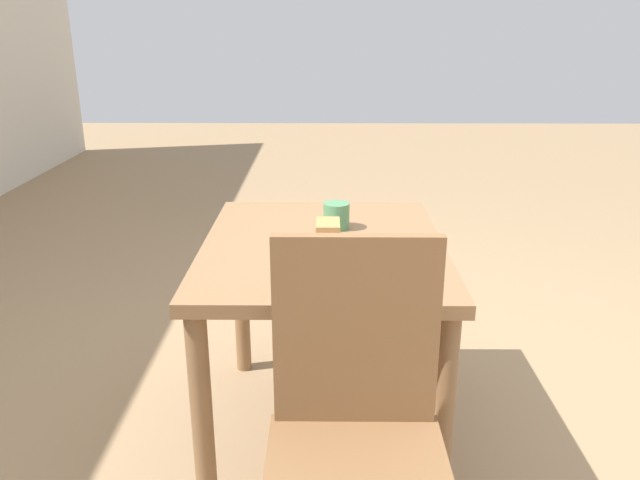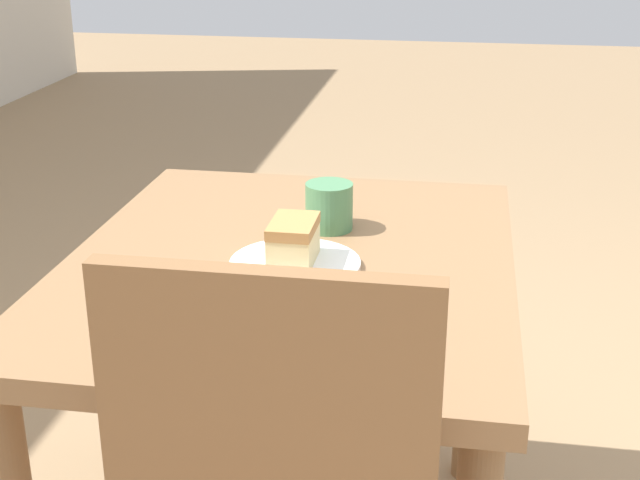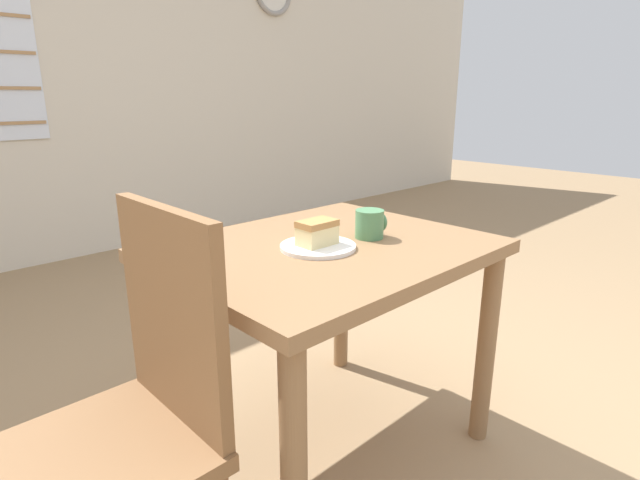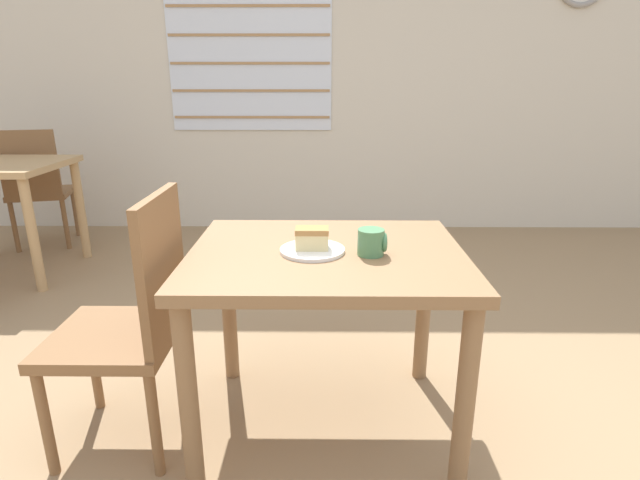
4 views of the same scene
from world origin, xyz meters
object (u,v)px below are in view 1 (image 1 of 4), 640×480
at_px(plate, 329,246).
at_px(coffee_mug, 336,215).
at_px(dining_table_near, 323,274).
at_px(cake_slice, 328,233).
at_px(chair_near_window, 357,430).

bearing_deg(plate, coffee_mug, -7.79).
distance_m(dining_table_near, coffee_mug, 0.22).
bearing_deg(cake_slice, dining_table_near, 17.24).
height_order(cake_slice, coffee_mug, coffee_mug).
xyz_separation_m(chair_near_window, coffee_mug, (0.81, 0.04, 0.27)).
relative_size(plate, cake_slice, 1.97).
bearing_deg(plate, dining_table_near, 19.96).
distance_m(dining_table_near, cake_slice, 0.17).
bearing_deg(cake_slice, coffee_mug, -8.36).
bearing_deg(chair_near_window, plate, 95.86).
bearing_deg(cake_slice, plate, -62.88).
bearing_deg(dining_table_near, coffee_mug, -16.56).
bearing_deg(dining_table_near, plate, -160.04).
distance_m(chair_near_window, coffee_mug, 0.85).
bearing_deg(chair_near_window, cake_slice, 96.07).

